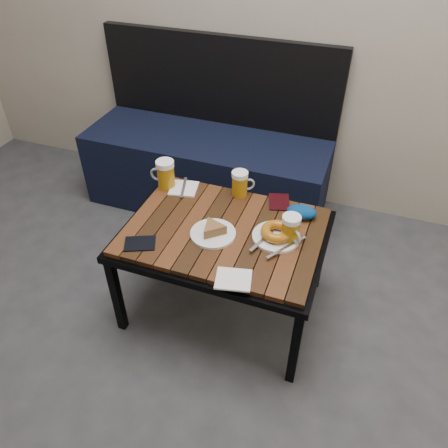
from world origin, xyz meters
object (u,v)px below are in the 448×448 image
(cafe_table, at_px, (224,237))
(plate_bagel, at_px, (276,234))
(passport_navy, at_px, (140,243))
(plate_pie, at_px, (213,231))
(beer_mug_centre, at_px, (240,183))
(bench, at_px, (208,163))
(passport_burgundy, at_px, (279,202))
(knit_pouch, at_px, (302,212))
(beer_mug_left, at_px, (165,174))
(beer_mug_right, at_px, (291,229))

(cafe_table, bearing_deg, plate_bagel, 5.01)
(passport_navy, bearing_deg, plate_pie, 97.27)
(beer_mug_centre, bearing_deg, plate_bagel, -78.18)
(bench, relative_size, passport_burgundy, 11.24)
(passport_navy, xyz_separation_m, knit_pouch, (0.57, 0.39, 0.02))
(plate_pie, relative_size, knit_pouch, 1.47)
(plate_bagel, height_order, knit_pouch, knit_pouch)
(beer_mug_left, bearing_deg, cafe_table, 150.95)
(bench, bearing_deg, passport_burgundy, -43.05)
(passport_navy, distance_m, passport_burgundy, 0.65)
(plate_pie, distance_m, passport_navy, 0.30)
(beer_mug_left, height_order, passport_navy, beer_mug_left)
(beer_mug_right, bearing_deg, knit_pouch, 131.00)
(beer_mug_centre, bearing_deg, plate_pie, -124.67)
(bench, distance_m, beer_mug_right, 1.03)
(cafe_table, bearing_deg, beer_mug_left, 150.40)
(cafe_table, xyz_separation_m, passport_burgundy, (0.17, 0.26, 0.05))
(plate_bagel, bearing_deg, plate_pie, -164.74)
(knit_pouch, bearing_deg, beer_mug_centre, 166.57)
(beer_mug_centre, xyz_separation_m, plate_pie, (-0.01, -0.31, -0.04))
(beer_mug_centre, xyz_separation_m, knit_pouch, (0.30, -0.07, -0.03))
(beer_mug_left, relative_size, knit_pouch, 1.07)
(beer_mug_left, xyz_separation_m, beer_mug_centre, (0.35, 0.06, -0.01))
(plate_pie, bearing_deg, plate_bagel, 15.26)
(beer_mug_centre, height_order, beer_mug_right, same)
(knit_pouch, bearing_deg, passport_navy, -145.45)
(cafe_table, distance_m, knit_pouch, 0.35)
(beer_mug_centre, xyz_separation_m, passport_navy, (-0.27, -0.46, -0.06))
(beer_mug_left, relative_size, passport_navy, 1.11)
(passport_burgundy, relative_size, knit_pouch, 0.98)
(plate_pie, bearing_deg, bench, 113.05)
(cafe_table, distance_m, passport_navy, 0.35)
(plate_bagel, bearing_deg, cafe_table, -174.99)
(cafe_table, distance_m, beer_mug_left, 0.43)
(beer_mug_right, distance_m, passport_burgundy, 0.26)
(bench, height_order, knit_pouch, bench)
(beer_mug_left, bearing_deg, passport_navy, 101.51)
(beer_mug_left, xyz_separation_m, passport_burgundy, (0.53, 0.05, -0.06))
(plate_bagel, relative_size, passport_navy, 1.99)
(cafe_table, xyz_separation_m, plate_pie, (-0.03, -0.05, 0.06))
(beer_mug_centre, bearing_deg, beer_mug_right, -71.67)
(beer_mug_centre, relative_size, knit_pouch, 0.94)
(beer_mug_left, relative_size, passport_burgundy, 1.09)
(cafe_table, xyz_separation_m, beer_mug_left, (-0.36, 0.21, 0.11))
(bench, distance_m, plate_pie, 0.92)
(knit_pouch, bearing_deg, beer_mug_right, -93.72)
(beer_mug_right, height_order, knit_pouch, beer_mug_right)
(bench, xyz_separation_m, cafe_table, (0.38, -0.77, 0.16))
(plate_pie, bearing_deg, cafe_table, 58.11)
(passport_burgundy, bearing_deg, beer_mug_centre, 163.58)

